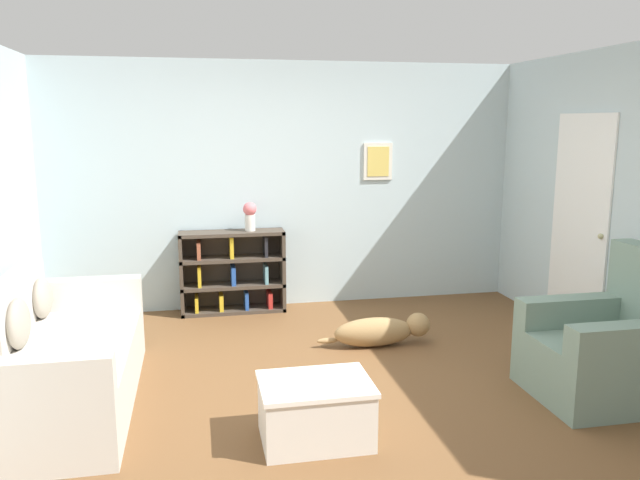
# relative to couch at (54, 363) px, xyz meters

# --- Properties ---
(ground_plane) EXTENTS (14.00, 14.00, 0.00)m
(ground_plane) POSITION_rel_couch_xyz_m (1.97, -0.02, -0.32)
(ground_plane) COLOR brown
(wall_back) EXTENTS (5.60, 0.13, 2.60)m
(wall_back) POSITION_rel_couch_xyz_m (1.97, 2.23, 0.98)
(wall_back) COLOR silver
(wall_back) RESTS_ON ground_plane
(wall_right) EXTENTS (0.16, 5.00, 2.60)m
(wall_right) POSITION_rel_couch_xyz_m (4.52, -0.01, 0.97)
(wall_right) COLOR silver
(wall_right) RESTS_ON ground_plane
(couch) EXTENTS (0.94, 1.97, 0.86)m
(couch) POSITION_rel_couch_xyz_m (0.00, 0.00, 0.00)
(couch) COLOR beige
(couch) RESTS_ON ground_plane
(bookshelf) EXTENTS (1.08, 0.30, 0.86)m
(bookshelf) POSITION_rel_couch_xyz_m (1.36, 2.03, 0.10)
(bookshelf) COLOR #42382D
(bookshelf) RESTS_ON ground_plane
(recliner_chair) EXTENTS (0.97, 0.84, 1.08)m
(recliner_chair) POSITION_rel_couch_xyz_m (3.93, -0.60, 0.05)
(recliner_chair) COLOR gray
(recliner_chair) RESTS_ON ground_plane
(coffee_table) EXTENTS (0.70, 0.51, 0.39)m
(coffee_table) POSITION_rel_couch_xyz_m (1.70, -0.83, -0.11)
(coffee_table) COLOR silver
(coffee_table) RESTS_ON ground_plane
(dog) EXTENTS (1.03, 0.24, 0.28)m
(dog) POSITION_rel_couch_xyz_m (2.60, 0.71, -0.18)
(dog) COLOR #9E7A4C
(dog) RESTS_ON ground_plane
(vase) EXTENTS (0.14, 0.14, 0.30)m
(vase) POSITION_rel_couch_xyz_m (1.55, 2.00, 0.71)
(vase) COLOR silver
(vase) RESTS_ON bookshelf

